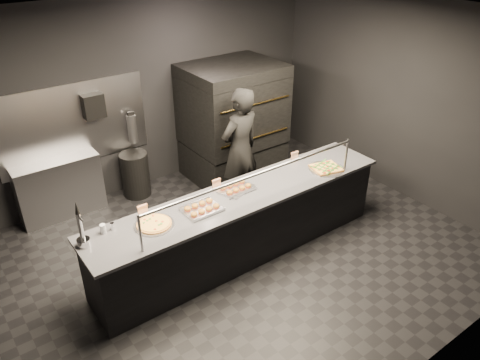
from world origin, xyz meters
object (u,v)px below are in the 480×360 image
at_px(fire_extinguisher, 132,128).
at_px(slider_tray_b, 236,188).
at_px(square_pizza, 326,168).
at_px(round_pizza, 154,224).
at_px(worker, 240,150).
at_px(towel_dispenser, 93,106).
at_px(trash_bin, 136,174).
at_px(service_counter, 242,224).
at_px(pizza_oven, 233,121).
at_px(prep_shelf, 60,189).
at_px(slider_tray_a, 202,208).
at_px(beer_tap, 82,233).

bearing_deg(fire_extinguisher, slider_tray_b, -81.20).
height_order(slider_tray_b, square_pizza, slider_tray_b).
bearing_deg(round_pizza, worker, 26.86).
xyz_separation_m(towel_dispenser, trash_bin, (0.44, -0.17, -1.19)).
relative_size(service_counter, towel_dispenser, 11.71).
distance_m(towel_dispenser, slider_tray_b, 2.50).
bearing_deg(square_pizza, towel_dispenser, 130.90).
distance_m(service_counter, square_pizza, 1.39).
relative_size(pizza_oven, trash_bin, 2.65).
bearing_deg(worker, prep_shelf, -38.25).
height_order(slider_tray_b, trash_bin, slider_tray_b).
bearing_deg(service_counter, towel_dispenser, 110.63).
xyz_separation_m(pizza_oven, slider_tray_a, (-1.80, -1.92, -0.02)).
height_order(round_pizza, trash_bin, round_pizza).
xyz_separation_m(fire_extinguisher, trash_bin, (-0.11, -0.18, -0.70)).
bearing_deg(square_pizza, slider_tray_b, 167.38).
xyz_separation_m(beer_tap, slider_tray_b, (1.95, -0.01, -0.13)).
xyz_separation_m(square_pizza, worker, (-0.61, 1.14, 0.00)).
xyz_separation_m(beer_tap, square_pizza, (3.25, -0.30, -0.13)).
bearing_deg(prep_shelf, square_pizza, -40.42).
height_order(fire_extinguisher, round_pizza, fire_extinguisher).
bearing_deg(round_pizza, slider_tray_a, -5.49).
bearing_deg(prep_shelf, round_pizza, -79.82).
relative_size(round_pizza, worker, 0.24).
xyz_separation_m(beer_tap, worker, (2.64, 0.85, -0.13)).
distance_m(prep_shelf, worker, 2.69).
xyz_separation_m(pizza_oven, worker, (-0.51, -0.91, -0.03)).
bearing_deg(pizza_oven, service_counter, -122.27).
xyz_separation_m(prep_shelf, fire_extinguisher, (1.25, 0.08, 0.61)).
xyz_separation_m(service_counter, towel_dispenser, (-0.90, 2.39, 1.09)).
xyz_separation_m(round_pizza, worker, (1.88, 0.95, 0.01)).
height_order(fire_extinguisher, trash_bin, fire_extinguisher).
height_order(beer_tap, square_pizza, beer_tap).
bearing_deg(square_pizza, fire_extinguisher, 122.90).
bearing_deg(beer_tap, prep_shelf, 80.85).
relative_size(service_counter, fire_extinguisher, 8.12).
height_order(prep_shelf, beer_tap, beer_tap).
bearing_deg(slider_tray_a, service_counter, 1.45).
height_order(round_pizza, worker, worker).
distance_m(beer_tap, worker, 2.77).
bearing_deg(service_counter, round_pizza, 178.00).
bearing_deg(towel_dispenser, slider_tray_a, -82.90).
bearing_deg(prep_shelf, beer_tap, -99.15).
height_order(service_counter, pizza_oven, pizza_oven).
bearing_deg(trash_bin, square_pizza, -53.37).
bearing_deg(slider_tray_b, prep_shelf, 126.29).
distance_m(square_pizza, trash_bin, 3.01).
distance_m(service_counter, pizza_oven, 2.30).
relative_size(towel_dispenser, slider_tray_a, 0.79).
bearing_deg(towel_dispenser, square_pizza, -49.10).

